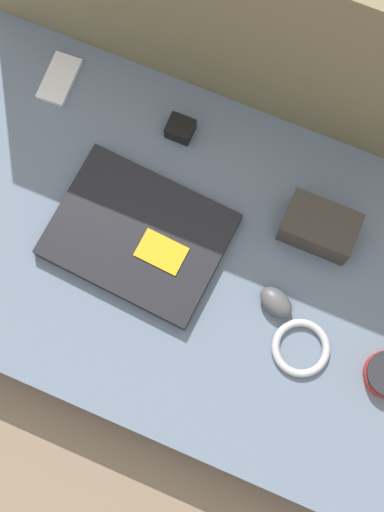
% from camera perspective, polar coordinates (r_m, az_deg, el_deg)
% --- Properties ---
extents(ground_plane, '(8.00, 8.00, 0.00)m').
position_cam_1_polar(ground_plane, '(1.48, -0.00, -1.24)').
color(ground_plane, '#7A6651').
extents(couch_seat, '(1.20, 0.68, 0.11)m').
position_cam_1_polar(couch_seat, '(1.43, -0.00, -0.74)').
color(couch_seat, slate).
rests_on(couch_seat, ground_plane).
extents(couch_backrest, '(1.20, 0.20, 0.55)m').
position_cam_1_polar(couch_backrest, '(1.39, 7.45, 17.86)').
color(couch_backrest, '#756B4C').
rests_on(couch_backrest, ground_plane).
extents(laptop, '(0.34, 0.27, 0.03)m').
position_cam_1_polar(laptop, '(1.38, -4.28, 1.66)').
color(laptop, black).
rests_on(laptop, couch_seat).
extents(computer_mouse, '(0.08, 0.07, 0.03)m').
position_cam_1_polar(computer_mouse, '(1.35, 6.74, -3.68)').
color(computer_mouse, '#4C4C51').
rests_on(computer_mouse, couch_seat).
extents(phone_black, '(0.06, 0.11, 0.01)m').
position_cam_1_polar(phone_black, '(1.53, -10.56, 13.77)').
color(phone_black, silver).
rests_on(phone_black, couch_seat).
extents(camera_pouch, '(0.14, 0.09, 0.07)m').
position_cam_1_polar(camera_pouch, '(1.38, 10.17, 2.28)').
color(camera_pouch, '#38332D').
rests_on(camera_pouch, couch_seat).
extents(charger_brick, '(0.05, 0.05, 0.04)m').
position_cam_1_polar(charger_brick, '(1.45, -0.94, 10.15)').
color(charger_brick, black).
rests_on(charger_brick, couch_seat).
extents(cable_coil, '(0.11, 0.11, 0.01)m').
position_cam_1_polar(cable_coil, '(1.35, 8.70, -7.28)').
color(cable_coil, '#B2B2B7').
rests_on(cable_coil, couch_seat).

